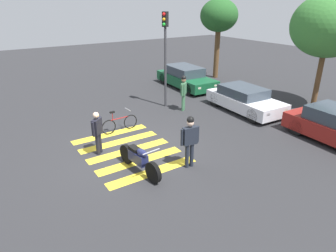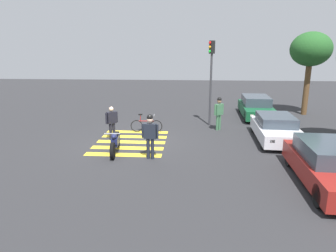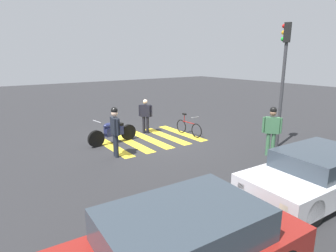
{
  "view_description": "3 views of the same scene",
  "coord_description": "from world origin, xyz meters",
  "px_view_note": "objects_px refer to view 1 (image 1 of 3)",
  "views": [
    {
      "loc": [
        9.15,
        -4.19,
        5.24
      ],
      "look_at": [
        0.51,
        1.43,
        0.87
      ],
      "focal_mm": 31.63,
      "sensor_mm": 36.0,
      "label": 1
    },
    {
      "loc": [
        13.53,
        2.74,
        4.3
      ],
      "look_at": [
        0.12,
        1.78,
        0.85
      ],
      "focal_mm": 32.03,
      "sensor_mm": 36.0,
      "label": 2
    },
    {
      "loc": [
        6.28,
        10.3,
        3.56
      ],
      "look_at": [
        0.14,
        1.63,
        0.95
      ],
      "focal_mm": 30.26,
      "sensor_mm": 36.0,
      "label": 3
    }
  ],
  "objects_px": {
    "car_white_van": "(245,99)",
    "traffic_light_pole": "(165,46)",
    "officer_by_motorcycle": "(97,131)",
    "pedestrian_bystander": "(184,90)",
    "leaning_bicycle": "(120,124)",
    "officer_on_foot": "(190,138)",
    "car_green_compact": "(186,77)",
    "police_motorcycle": "(139,159)"
  },
  "relations": [
    {
      "from": "car_white_van",
      "to": "officer_on_foot",
      "type": "bearing_deg",
      "value": -62.71
    },
    {
      "from": "officer_on_foot",
      "to": "pedestrian_bystander",
      "type": "distance_m",
      "value": 5.66
    },
    {
      "from": "police_motorcycle",
      "to": "car_green_compact",
      "type": "bearing_deg",
      "value": 135.65
    },
    {
      "from": "police_motorcycle",
      "to": "officer_on_foot",
      "type": "height_order",
      "value": "officer_on_foot"
    },
    {
      "from": "police_motorcycle",
      "to": "pedestrian_bystander",
      "type": "relative_size",
      "value": 1.23
    },
    {
      "from": "police_motorcycle",
      "to": "car_green_compact",
      "type": "height_order",
      "value": "car_green_compact"
    },
    {
      "from": "officer_on_foot",
      "to": "pedestrian_bystander",
      "type": "relative_size",
      "value": 1.01
    },
    {
      "from": "leaning_bicycle",
      "to": "pedestrian_bystander",
      "type": "height_order",
      "value": "pedestrian_bystander"
    },
    {
      "from": "car_green_compact",
      "to": "traffic_light_pole",
      "type": "bearing_deg",
      "value": -51.52
    },
    {
      "from": "police_motorcycle",
      "to": "traffic_light_pole",
      "type": "relative_size",
      "value": 0.47
    },
    {
      "from": "police_motorcycle",
      "to": "traffic_light_pole",
      "type": "bearing_deg",
      "value": 139.99
    },
    {
      "from": "pedestrian_bystander",
      "to": "car_green_compact",
      "type": "relative_size",
      "value": 0.39
    },
    {
      "from": "officer_by_motorcycle",
      "to": "car_white_van",
      "type": "bearing_deg",
      "value": 92.64
    },
    {
      "from": "car_white_van",
      "to": "traffic_light_pole",
      "type": "xyz_separation_m",
      "value": [
        -2.8,
        -3.01,
        2.56
      ]
    },
    {
      "from": "car_green_compact",
      "to": "pedestrian_bystander",
      "type": "bearing_deg",
      "value": -37.61
    },
    {
      "from": "car_white_van",
      "to": "traffic_light_pole",
      "type": "relative_size",
      "value": 0.88
    },
    {
      "from": "officer_on_foot",
      "to": "traffic_light_pole",
      "type": "height_order",
      "value": "traffic_light_pole"
    },
    {
      "from": "officer_on_foot",
      "to": "car_green_compact",
      "type": "height_order",
      "value": "officer_on_foot"
    },
    {
      "from": "officer_by_motorcycle",
      "to": "car_green_compact",
      "type": "height_order",
      "value": "officer_by_motorcycle"
    },
    {
      "from": "officer_by_motorcycle",
      "to": "car_green_compact",
      "type": "bearing_deg",
      "value": 125.03
    },
    {
      "from": "officer_by_motorcycle",
      "to": "pedestrian_bystander",
      "type": "distance_m",
      "value": 5.77
    },
    {
      "from": "car_green_compact",
      "to": "car_white_van",
      "type": "height_order",
      "value": "car_green_compact"
    },
    {
      "from": "police_motorcycle",
      "to": "officer_on_foot",
      "type": "distance_m",
      "value": 1.81
    },
    {
      "from": "pedestrian_bystander",
      "to": "traffic_light_pole",
      "type": "height_order",
      "value": "traffic_light_pole"
    },
    {
      "from": "leaning_bicycle",
      "to": "officer_by_motorcycle",
      "type": "height_order",
      "value": "officer_by_motorcycle"
    },
    {
      "from": "police_motorcycle",
      "to": "pedestrian_bystander",
      "type": "distance_m",
      "value": 6.29
    },
    {
      "from": "car_green_compact",
      "to": "car_white_van",
      "type": "xyz_separation_m",
      "value": [
        5.32,
        -0.17,
        -0.04
      ]
    },
    {
      "from": "police_motorcycle",
      "to": "officer_by_motorcycle",
      "type": "bearing_deg",
      "value": -162.26
    },
    {
      "from": "pedestrian_bystander",
      "to": "officer_by_motorcycle",
      "type": "bearing_deg",
      "value": -68.44
    },
    {
      "from": "leaning_bicycle",
      "to": "traffic_light_pole",
      "type": "distance_m",
      "value": 4.78
    },
    {
      "from": "police_motorcycle",
      "to": "officer_by_motorcycle",
      "type": "relative_size",
      "value": 1.38
    },
    {
      "from": "officer_by_motorcycle",
      "to": "pedestrian_bystander",
      "type": "bearing_deg",
      "value": 111.56
    },
    {
      "from": "leaning_bicycle",
      "to": "car_white_van",
      "type": "height_order",
      "value": "car_white_van"
    },
    {
      "from": "car_green_compact",
      "to": "traffic_light_pole",
      "type": "relative_size",
      "value": 0.99
    },
    {
      "from": "officer_on_foot",
      "to": "car_green_compact",
      "type": "distance_m",
      "value": 10.17
    },
    {
      "from": "leaning_bicycle",
      "to": "car_green_compact",
      "type": "distance_m",
      "value": 7.89
    },
    {
      "from": "police_motorcycle",
      "to": "car_white_van",
      "type": "bearing_deg",
      "value": 107.7
    },
    {
      "from": "leaning_bicycle",
      "to": "officer_on_foot",
      "type": "xyz_separation_m",
      "value": [
        4.01,
        0.74,
        0.71
      ]
    },
    {
      "from": "pedestrian_bystander",
      "to": "car_green_compact",
      "type": "distance_m",
      "value": 4.52
    },
    {
      "from": "car_green_compact",
      "to": "traffic_light_pole",
      "type": "height_order",
      "value": "traffic_light_pole"
    },
    {
      "from": "officer_by_motorcycle",
      "to": "traffic_light_pole",
      "type": "bearing_deg",
      "value": 122.65
    },
    {
      "from": "officer_on_foot",
      "to": "traffic_light_pole",
      "type": "distance_m",
      "value": 6.7
    }
  ]
}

